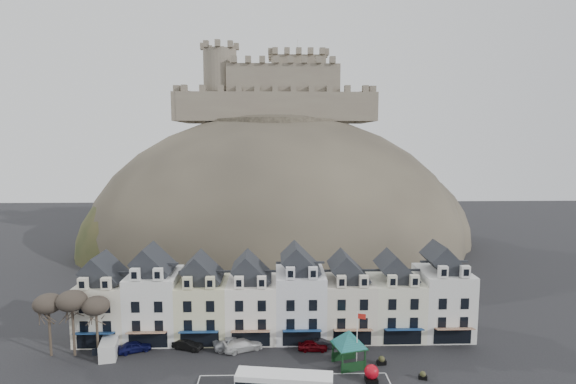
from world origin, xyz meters
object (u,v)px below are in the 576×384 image
(flagpole, at_px, (358,337))
(car_navy, at_px, (135,346))
(car_silver, at_px, (234,342))
(car_maroon, at_px, (313,346))
(car_white, at_px, (243,345))
(white_van, at_px, (110,347))
(car_charcoal, at_px, (321,343))
(car_black, at_px, (187,345))
(red_buoy, at_px, (371,373))
(bus_shelter, at_px, (349,338))

(flagpole, distance_m, car_navy, 29.05)
(car_silver, xyz_separation_m, car_maroon, (10.40, -1.01, -0.12))
(car_white, bearing_deg, car_maroon, -114.41)
(flagpole, height_order, white_van, flagpole)
(flagpole, height_order, car_navy, flagpole)
(car_navy, xyz_separation_m, car_white, (14.18, 0.02, 0.04))
(flagpole, bearing_deg, car_charcoal, 123.85)
(flagpole, bearing_deg, white_van, 171.90)
(car_black, relative_size, car_white, 0.78)
(car_silver, xyz_separation_m, car_white, (1.20, -0.72, -0.02))
(car_maroon, bearing_deg, car_silver, 87.13)
(car_silver, distance_m, car_maroon, 10.45)
(flagpole, relative_size, white_van, 1.46)
(car_maroon, bearing_deg, car_charcoal, -59.99)
(red_buoy, bearing_deg, car_black, 159.18)
(bus_shelter, height_order, car_white, bus_shelter)
(car_charcoal, bearing_deg, car_navy, 86.37)
(red_buoy, xyz_separation_m, car_black, (-22.68, 8.62, -0.38))
(red_buoy, xyz_separation_m, car_charcoal, (-4.90, 8.50, -0.40))
(bus_shelter, distance_m, car_maroon, 6.48)
(car_navy, xyz_separation_m, car_charcoal, (24.58, 0.35, -0.07))
(bus_shelter, relative_size, white_van, 1.40)
(bus_shelter, height_order, car_navy, bus_shelter)
(car_navy, bearing_deg, car_silver, -108.95)
(bus_shelter, bearing_deg, white_van, 158.19)
(car_navy, distance_m, car_charcoal, 24.58)
(car_navy, height_order, car_white, car_white)
(car_charcoal, bearing_deg, car_white, 87.37)
(bus_shelter, xyz_separation_m, white_van, (-30.38, 3.55, -2.49))
(car_silver, relative_size, car_maroon, 1.43)
(car_black, bearing_deg, red_buoy, -90.51)
(car_maroon, bearing_deg, bus_shelter, -132.60)
(white_van, bearing_deg, bus_shelter, -18.30)
(car_black, distance_m, car_maroon, 16.59)
(red_buoy, xyz_separation_m, white_van, (-32.40, 7.31, 0.02))
(car_navy, bearing_deg, car_white, -112.11)
(red_buoy, xyz_separation_m, car_white, (-15.30, 8.17, -0.29))
(car_navy, relative_size, car_black, 1.05)
(car_white, height_order, car_charcoal, car_white)
(bus_shelter, xyz_separation_m, car_charcoal, (-2.88, 4.74, -2.91))
(car_silver, relative_size, car_charcoal, 1.40)
(car_black, bearing_deg, bus_shelter, -82.94)
(white_van, height_order, car_silver, white_van)
(white_van, height_order, car_black, white_van)
(car_silver, bearing_deg, car_charcoal, -107.05)
(flagpole, xyz_separation_m, car_silver, (-15.38, 6.03, -3.38))
(car_navy, bearing_deg, car_maroon, -112.86)
(bus_shelter, bearing_deg, car_charcoal, 106.15)
(white_van, height_order, car_white, white_van)
(flagpole, relative_size, car_white, 1.39)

